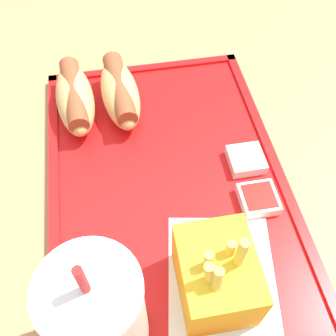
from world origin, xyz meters
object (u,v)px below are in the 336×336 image
at_px(soda_cup, 99,315).
at_px(sauce_cup_mayo, 246,159).
at_px(hot_dog_near, 120,92).
at_px(hot_dog_far, 75,98).
at_px(sauce_cup_ketchup, 258,199).
at_px(fries_carton, 216,276).

height_order(soda_cup, sauce_cup_mayo, soda_cup).
distance_m(hot_dog_near, sauce_cup_mayo, 0.19).
bearing_deg(hot_dog_far, sauce_cup_ketchup, -132.66).
distance_m(hot_dog_far, hot_dog_near, 0.06).
distance_m(soda_cup, hot_dog_far, 0.31).
bearing_deg(soda_cup, hot_dog_far, 3.12).
height_order(hot_dog_near, sauce_cup_mayo, hot_dog_near).
xyz_separation_m(hot_dog_near, sauce_cup_ketchup, (-0.19, -0.14, -0.02)).
height_order(hot_dog_near, fries_carton, fries_carton).
relative_size(hot_dog_far, fries_carton, 1.17).
height_order(hot_dog_far, fries_carton, fries_carton).
bearing_deg(fries_carton, soda_cup, 102.61).
bearing_deg(sauce_cup_mayo, fries_carton, 152.11).
xyz_separation_m(hot_dog_near, fries_carton, (-0.28, -0.06, 0.01)).
height_order(hot_dog_far, sauce_cup_ketchup, hot_dog_far).
relative_size(fries_carton, sauce_cup_mayo, 2.68).
distance_m(soda_cup, sauce_cup_mayo, 0.26).
bearing_deg(sauce_cup_ketchup, hot_dog_near, 37.12).
relative_size(soda_cup, sauce_cup_mayo, 3.84).
bearing_deg(hot_dog_near, soda_cup, 171.59).
bearing_deg(fries_carton, sauce_cup_mayo, -27.89).
height_order(soda_cup, hot_dog_far, soda_cup).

